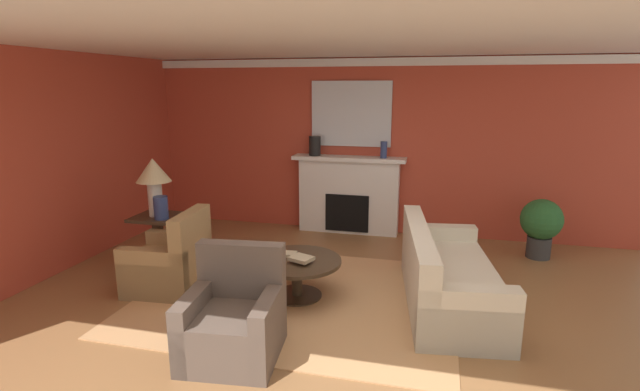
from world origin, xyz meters
TOP-DOWN VIEW (x-y plane):
  - ground_plane at (0.00, 0.00)m, footprint 9.54×9.54m
  - wall_fireplace at (0.00, 2.97)m, footprint 7.94×0.12m
  - wall_window at (-3.73, 0.30)m, footprint 0.12×6.42m
  - ceiling_panel at (0.00, 0.30)m, footprint 7.94×6.42m
  - crown_moulding at (0.00, 2.89)m, footprint 7.94×0.08m
  - area_rug at (-0.51, 0.19)m, footprint 3.47×2.79m
  - fireplace at (-0.40, 2.76)m, footprint 1.80×0.35m
  - mantel_mirror at (-0.40, 2.88)m, footprint 1.27×0.04m
  - sofa at (1.12, 0.40)m, footprint 1.18×2.20m
  - armchair_near_window at (-2.00, 0.04)m, footprint 0.86×0.86m
  - armchair_facing_fireplace at (-0.70, -1.07)m, footprint 0.88×0.88m
  - coffee_table at (-0.51, 0.19)m, footprint 1.00×1.00m
  - side_table at (-2.53, 0.64)m, footprint 0.56×0.56m
  - table_lamp at (-2.53, 0.64)m, footprint 0.44×0.44m
  - vase_mantel_right at (0.15, 2.71)m, footprint 0.10×0.10m
  - vase_on_side_table at (-2.38, 0.52)m, footprint 0.18×0.18m
  - vase_mantel_left at (-0.95, 2.71)m, footprint 0.19×0.19m
  - book_red_cover at (-0.64, 0.29)m, footprint 0.20×0.18m
  - book_art_folio at (-0.42, 0.09)m, footprint 0.29×0.27m
  - potted_plant at (2.39, 2.23)m, footprint 0.56×0.56m

SIDE VIEW (x-z plane):
  - ground_plane at x=0.00m, z-range 0.00..0.00m
  - area_rug at x=-0.51m, z-range 0.00..0.01m
  - sofa at x=1.12m, z-range -0.13..0.72m
  - armchair_near_window at x=-2.00m, z-range -0.17..0.78m
  - armchair_facing_fireplace at x=-0.70m, z-range -0.17..0.78m
  - coffee_table at x=-0.51m, z-range 0.11..0.56m
  - side_table at x=-2.53m, z-range 0.05..0.75m
  - book_red_cover at x=-0.64m, z-range 0.45..0.48m
  - potted_plant at x=2.39m, z-range 0.08..0.91m
  - book_art_folio at x=-0.42m, z-range 0.48..0.52m
  - fireplace at x=-0.40m, z-range -0.04..1.21m
  - vase_on_side_table at x=-2.38m, z-range 0.70..0.99m
  - table_lamp at x=-2.53m, z-range 0.85..1.60m
  - vase_mantel_right at x=0.15m, z-range 1.25..1.51m
  - wall_fireplace at x=0.00m, z-range 0.00..2.78m
  - wall_window at x=-3.73m, z-range 0.00..2.78m
  - vase_mantel_left at x=-0.95m, z-range 1.25..1.56m
  - mantel_mirror at x=-0.40m, z-range 1.40..2.42m
  - crown_moulding at x=0.00m, z-range 2.64..2.76m
  - ceiling_panel at x=0.00m, z-range 2.78..2.84m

